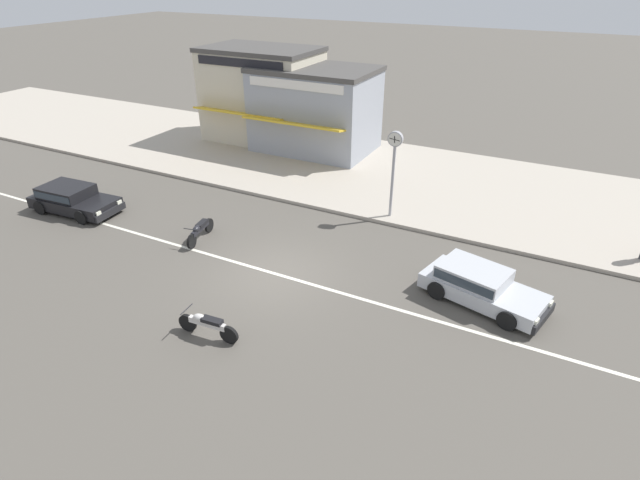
{
  "coord_description": "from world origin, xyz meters",
  "views": [
    {
      "loc": [
        7.96,
        -12.17,
        9.38
      ],
      "look_at": [
        0.9,
        1.56,
        0.8
      ],
      "focal_mm": 28.0,
      "sensor_mm": 36.0,
      "label": 1
    }
  ],
  "objects": [
    {
      "name": "ground_plane",
      "position": [
        0.0,
        0.0,
        0.0
      ],
      "size": [
        160.0,
        160.0,
        0.0
      ],
      "primitive_type": "plane",
      "color": "#544F47"
    },
    {
      "name": "lane_centre_stripe",
      "position": [
        0.0,
        0.0,
        0.0
      ],
      "size": [
        50.4,
        0.14,
        0.01
      ],
      "primitive_type": "cube",
      "color": "silver",
      "rests_on": "ground"
    },
    {
      "name": "kerb_strip",
      "position": [
        0.0,
        10.21,
        0.07
      ],
      "size": [
        68.0,
        10.0,
        0.15
      ],
      "primitive_type": "cube",
      "color": "#ADA393",
      "rests_on": "ground"
    },
    {
      "name": "hatchback_black_0",
      "position": [
        -10.41,
        0.34,
        0.59
      ],
      "size": [
        3.96,
        2.02,
        1.1
      ],
      "color": "black",
      "rests_on": "ground"
    },
    {
      "name": "hatchback_silver_2",
      "position": [
        6.48,
        1.64,
        0.59
      ],
      "size": [
        4.11,
        2.49,
        1.1
      ],
      "color": "#B7BABF",
      "rests_on": "ground"
    },
    {
      "name": "motorcycle_0",
      "position": [
        -3.87,
        0.76,
        0.42
      ],
      "size": [
        0.63,
        1.93,
        0.8
      ],
      "color": "black",
      "rests_on": "ground"
    },
    {
      "name": "motorcycle_1",
      "position": [
        -0.0,
        -3.69,
        0.42
      ],
      "size": [
        1.95,
        0.56,
        0.8
      ],
      "color": "black",
      "rests_on": "ground"
    },
    {
      "name": "street_clock",
      "position": [
        2.0,
        5.83,
        2.77
      ],
      "size": [
        0.59,
        0.22,
        3.59
      ],
      "color": "#9E9EA3",
      "rests_on": "kerb_strip"
    },
    {
      "name": "shopfront_corner_warung",
      "position": [
        -8.4,
        12.37,
        2.75
      ],
      "size": [
        6.46,
        4.88,
        5.18
      ],
      "color": "beige",
      "rests_on": "kerb_strip"
    },
    {
      "name": "shopfront_mid_block",
      "position": [
        -4.8,
        12.09,
        2.39
      ],
      "size": [
        6.44,
        5.13,
        4.46
      ],
      "color": "#999EA8",
      "rests_on": "kerb_strip"
    }
  ]
}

